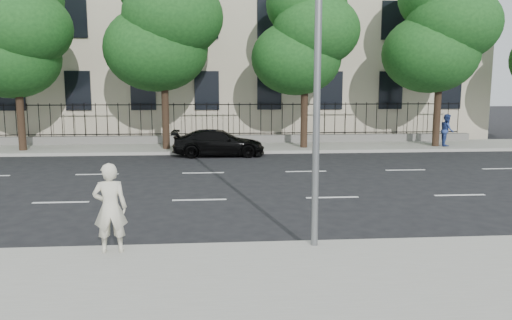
# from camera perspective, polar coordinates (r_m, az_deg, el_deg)

# --- Properties ---
(ground) EXTENTS (120.00, 120.00, 0.00)m
(ground) POSITION_cam_1_polar(r_m,az_deg,el_deg) (12.49, -6.87, -7.21)
(ground) COLOR black
(ground) RESTS_ON ground
(near_sidewalk) EXTENTS (60.00, 4.00, 0.15)m
(near_sidewalk) POSITION_cam_1_polar(r_m,az_deg,el_deg) (8.69, -7.95, -14.01)
(near_sidewalk) COLOR gray
(near_sidewalk) RESTS_ON ground
(far_sidewalk) EXTENTS (60.00, 4.00, 0.15)m
(far_sidewalk) POSITION_cam_1_polar(r_m,az_deg,el_deg) (26.21, -5.67, 1.41)
(far_sidewalk) COLOR gray
(far_sidewalk) RESTS_ON ground
(lane_markings) EXTENTS (49.60, 4.62, 0.01)m
(lane_markings) POSITION_cam_1_polar(r_m,az_deg,el_deg) (17.10, -6.24, -2.80)
(lane_markings) COLOR silver
(lane_markings) RESTS_ON ground
(iron_fence) EXTENTS (30.00, 0.50, 2.20)m
(iron_fence) POSITION_cam_1_polar(r_m,az_deg,el_deg) (27.84, -5.62, 3.02)
(iron_fence) COLOR slate
(iron_fence) RESTS_ON far_sidewalk
(tree_b) EXTENTS (5.53, 5.12, 8.97)m
(tree_b) POSITION_cam_1_polar(r_m,az_deg,el_deg) (27.18, -25.67, 13.05)
(tree_b) COLOR #382619
(tree_b) RESTS_ON far_sidewalk
(tree_c) EXTENTS (5.89, 5.50, 9.80)m
(tree_c) POSITION_cam_1_polar(r_m,az_deg,el_deg) (25.65, -10.46, 15.33)
(tree_c) COLOR #382619
(tree_c) RESTS_ON far_sidewalk
(tree_d) EXTENTS (5.34, 4.94, 8.84)m
(tree_d) POSITION_cam_1_polar(r_m,az_deg,el_deg) (25.86, 5.69, 14.10)
(tree_d) COLOR #382619
(tree_d) RESTS_ON far_sidewalk
(tree_e) EXTENTS (5.71, 5.31, 9.46)m
(tree_e) POSITION_cam_1_polar(r_m,az_deg,el_deg) (27.98, 20.40, 13.94)
(tree_e) COLOR #382619
(tree_e) RESTS_ON far_sidewalk
(black_sedan) EXTENTS (4.35, 1.80, 1.26)m
(black_sedan) POSITION_cam_1_polar(r_m,az_deg,el_deg) (23.66, -4.30, 1.98)
(black_sedan) COLOR black
(black_sedan) RESTS_ON ground
(woman_near) EXTENTS (0.69, 0.49, 1.77)m
(woman_near) POSITION_cam_1_polar(r_m,az_deg,el_deg) (10.10, -16.33, -5.27)
(woman_near) COLOR beige
(woman_near) RESTS_ON near_sidewalk
(pedestrian_far) EXTENTS (0.84, 0.96, 1.68)m
(pedestrian_far) POSITION_cam_1_polar(r_m,az_deg,el_deg) (27.97, 20.98, 3.22)
(pedestrian_far) COLOR navy
(pedestrian_far) RESTS_ON far_sidewalk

